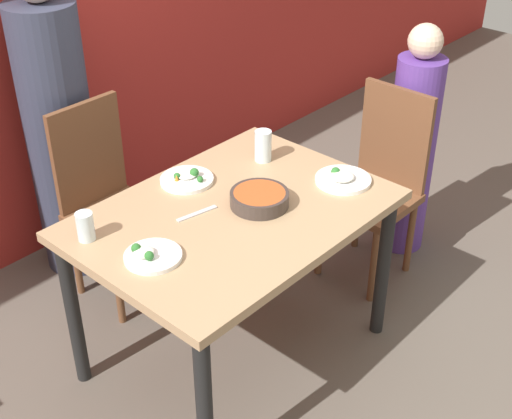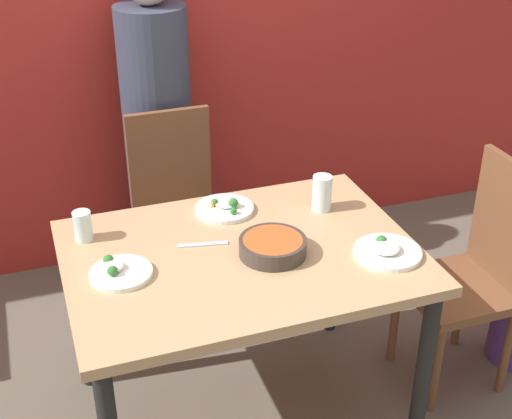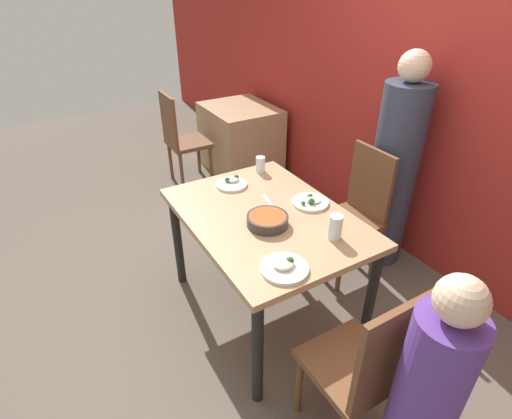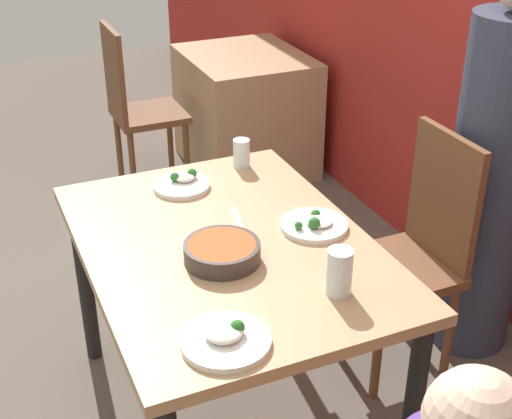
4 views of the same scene
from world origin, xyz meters
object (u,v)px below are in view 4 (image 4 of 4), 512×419
Objects in this scene: bowl_curry at (222,252)px; glass_water_tall at (339,272)px; plate_rice_adult at (182,184)px; chair_adult_spot at (414,249)px; person_adult at (492,182)px.

bowl_curry is 1.67× the size of glass_water_tall.
plate_rice_adult is (-0.53, 0.05, -0.02)m from bowl_curry.
plate_rice_adult is (-0.38, -0.79, 0.26)m from chair_adult_spot.
bowl_curry is (0.15, -0.84, 0.28)m from chair_adult_spot.
glass_water_tall is (0.29, 0.24, 0.04)m from bowl_curry.
bowl_curry is at bearing -140.42° from glass_water_tall.
glass_water_tall is at bearing 13.35° from plate_rice_adult.
person_adult reaches higher than glass_water_tall.
plate_rice_adult is at bearing -115.78° from chair_adult_spot.
chair_adult_spot is at bearing 126.33° from glass_water_tall.
person_adult reaches higher than bowl_curry.
chair_adult_spot is 0.92m from plate_rice_adult.
plate_rice_adult is 1.49× the size of glass_water_tall.
chair_adult_spot reaches higher than glass_water_tall.
bowl_curry is (0.15, -1.17, 0.06)m from person_adult.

